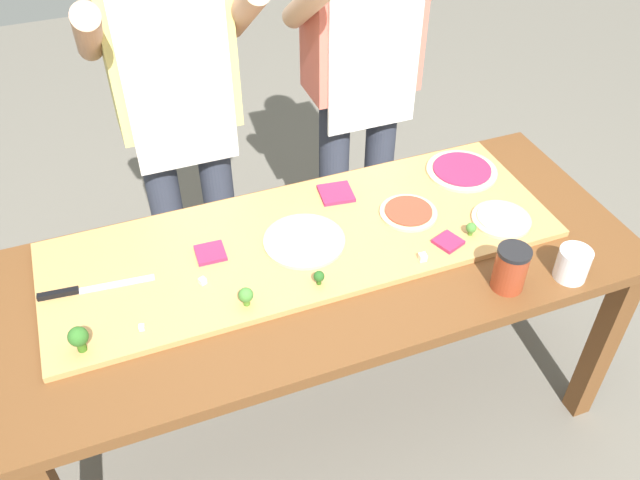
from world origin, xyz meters
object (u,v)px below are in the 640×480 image
at_px(pizza_whole_tomato_red, 408,212).
at_px(cook_left, 176,97).
at_px(sauce_jar, 511,268).
at_px(pizza_whole_cheese_artichoke, 501,219).
at_px(broccoli_floret_center_right, 471,228).
at_px(broccoli_floret_back_mid, 246,296).
at_px(pizza_whole_beet_magenta, 462,170).
at_px(cook_right, 362,64).
at_px(cheese_crumble_c, 203,281).
at_px(pizza_slice_far_left, 336,193).
at_px(broccoli_floret_back_left, 78,338).
at_px(flour_cup, 572,265).
at_px(cheese_crumble_a, 142,327).
at_px(pizza_whole_white_garlic, 304,240).
at_px(chefs_knife, 80,290).
at_px(pizza_slice_near_right, 448,242).
at_px(cheese_crumble_b, 423,257).
at_px(prep_table, 325,282).
at_px(broccoli_floret_front_left, 319,277).
at_px(pizza_slice_far_right, 210,253).

height_order(pizza_whole_tomato_red, cook_left, cook_left).
bearing_deg(sauce_jar, cook_left, 126.36).
height_order(pizza_whole_tomato_red, pizza_whole_cheese_artichoke, same).
relative_size(broccoli_floret_center_right, cook_left, 0.03).
bearing_deg(broccoli_floret_back_mid, pizza_whole_beet_magenta, 20.99).
xyz_separation_m(cook_left, cook_right, (0.68, 0.00, 0.00)).
relative_size(cheese_crumble_c, cook_right, 0.01).
relative_size(pizza_slice_far_left, broccoli_floret_back_left, 1.37).
xyz_separation_m(flour_cup, sauce_jar, (-0.19, 0.03, 0.03)).
relative_size(pizza_whole_cheese_artichoke, flour_cup, 1.89).
xyz_separation_m(cheese_crumble_a, flour_cup, (1.18, -0.22, 0.02)).
height_order(pizza_whole_white_garlic, cheese_crumble_c, cheese_crumble_c).
bearing_deg(broccoli_floret_back_mid, pizza_whole_cheese_artichoke, 3.95).
bearing_deg(chefs_knife, broccoli_floret_center_right, -8.81).
xyz_separation_m(pizza_whole_beet_magenta, broccoli_floret_back_mid, (-0.86, -0.33, 0.03)).
bearing_deg(cheese_crumble_c, flour_cup, -18.29).
distance_m(broccoli_floret_back_mid, cheese_crumble_c, 0.15).
bearing_deg(broccoli_floret_center_right, pizza_slice_near_right, -171.97).
xyz_separation_m(cheese_crumble_b, cook_right, (0.15, 0.80, 0.21)).
bearing_deg(cheese_crumble_b, cook_left, 123.32).
height_order(broccoli_floret_back_mid, cheese_crumble_b, broccoli_floret_back_mid).
bearing_deg(cheese_crumble_c, cheese_crumble_a, -149.89).
xyz_separation_m(broccoli_floret_back_left, cook_left, (0.44, 0.79, 0.17)).
bearing_deg(broccoli_floret_back_mid, cheese_crumble_a, 177.67).
height_order(chefs_knife, pizza_whole_tomato_red, same).
xyz_separation_m(prep_table, cheese_crumble_b, (0.26, -0.12, 0.12)).
height_order(sauce_jar, cook_right, cook_right).
height_order(pizza_whole_cheese_artichoke, broccoli_floret_front_left, broccoli_floret_front_left).
xyz_separation_m(pizza_whole_cheese_artichoke, pizza_whole_beet_magenta, (0.02, 0.27, 0.00)).
bearing_deg(chefs_knife, sauce_jar, -18.96).
relative_size(cheese_crumble_a, cheese_crumble_b, 0.69).
bearing_deg(cheese_crumble_b, broccoli_floret_center_right, 14.46).
bearing_deg(broccoli_floret_front_left, chefs_knife, 161.75).
relative_size(broccoli_floret_center_right, cheese_crumble_a, 2.93).
xyz_separation_m(cheese_crumble_a, cheese_crumble_c, (0.19, 0.11, 0.00)).
distance_m(pizza_whole_beet_magenta, cheese_crumble_a, 1.18).
distance_m(broccoli_floret_back_mid, sauce_jar, 0.73).
distance_m(broccoli_floret_back_left, sauce_jar, 1.16).
bearing_deg(pizza_whole_tomato_red, cook_left, 134.37).
distance_m(chefs_knife, pizza_slice_far_right, 0.38).
xyz_separation_m(pizza_whole_cheese_artichoke, pizza_slice_far_right, (-0.88, 0.17, -0.00)).
relative_size(broccoli_floret_front_left, cook_right, 0.03).
xyz_separation_m(prep_table, sauce_jar, (0.44, -0.29, 0.16)).
xyz_separation_m(broccoli_floret_front_left, sauce_jar, (0.50, -0.18, 0.02)).
distance_m(pizza_slice_far_right, broccoli_floret_back_left, 0.46).
distance_m(pizza_slice_near_right, cheese_crumble_c, 0.73).
relative_size(chefs_knife, sauce_jar, 2.30).
xyz_separation_m(pizza_whole_tomato_red, broccoli_floret_back_mid, (-0.59, -0.19, 0.03)).
height_order(chefs_knife, pizza_whole_white_garlic, same).
bearing_deg(prep_table, cook_right, 59.07).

